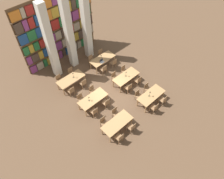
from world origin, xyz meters
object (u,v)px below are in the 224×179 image
Objects in this scene: laptop at (102,61)px; chair_20 at (104,69)px; chair_10 at (106,103)px; desk_lamp_4 at (101,57)px; chair_18 at (83,83)px; chair_11 at (92,91)px; pillar_left at (50,43)px; chair_15 at (124,70)px; desk_lamp_0 at (150,93)px; desk_lamp_2 at (126,73)px; chair_5 at (138,95)px; chair_12 at (129,88)px; chair_14 at (138,80)px; desk_lamp_3 at (73,74)px; reading_table_0 at (117,123)px; chair_0 at (120,138)px; chair_16 at (71,91)px; chair_19 at (71,72)px; chair_4 at (154,108)px; chair_6 at (163,100)px; reading_table_5 at (103,59)px; chair_13 at (115,77)px; chair_21 at (92,60)px; chair_17 at (59,80)px; chair_8 at (94,112)px; chair_23 at (101,54)px; pillar_center at (69,33)px; chair_1 at (104,122)px; reading_table_3 at (126,77)px; chair_3 at (115,113)px; chair_2 at (132,127)px; pillar_right at (86,25)px; reading_table_2 at (93,99)px; reading_table_4 at (71,79)px; chair_7 at (147,88)px; chair_9 at (81,99)px; chair_22 at (114,63)px.

chair_20 is at bearing -117.93° from laptop.
desk_lamp_4 is (2.41, 3.24, 0.59)m from chair_10.
chair_11 is at bearing -88.09° from chair_18.
chair_15 is at bearing -44.29° from pillar_left.
desk_lamp_2 is at bearing 86.29° from desk_lamp_0.
chair_5 is 0.94m from chair_12.
desk_lamp_3 reaches higher than chair_14.
chair_0 is (-0.48, -0.73, -0.20)m from reading_table_0.
desk_lamp_4 is (-0.68, 3.34, 0.59)m from chair_14.
desk_lamp_3 is (0.78, 0.70, 0.60)m from chair_16.
pillar_left is at bearing -60.47° from chair_19.
chair_12 is (2.08, -0.09, 0.00)m from chair_10.
chair_6 is (0.95, 0.00, 0.00)m from chair_4.
reading_table_5 is at bearing 94.83° from chair_6.
chair_6 is 1.00× the size of chair_13.
desk_lamp_2 is (0.47, 3.17, 0.60)m from chair_4.
chair_10 is 1.00× the size of chair_21.
pillar_left is 4.39m from chair_11.
chair_0 is at bearing 64.03° from chair_21.
pillar_left reaches higher than chair_17.
chair_4 is (2.71, -7.51, -2.53)m from pillar_left.
chair_8 is 5.74m from chair_23.
chair_0 is 2.49m from chair_8.
chair_16 is 1.00× the size of chair_19.
pillar_center is 7.34m from reading_table_0.
chair_5 and chair_16 have the same top height.
chair_5 is 2.74× the size of laptop.
chair_10 is at bearing 0.00° from chair_8.
chair_1 is 3.66m from desk_lamp_0.
chair_18 is at bearing 144.45° from reading_table_3.
chair_11 is (0.11, 2.49, 0.00)m from chair_3.
chair_0 is at bearing -98.06° from desk_lamp_3.
chair_2 is 4.45m from chair_13.
pillar_right is at bearing -125.99° from chair_11.
chair_2 is 3.26m from reading_table_2.
chair_21 is at bearing -20.91° from pillar_left.
desk_lamp_3 is at bearing -8.34° from reading_table_4.
laptop is at bearing 62.07° from chair_20.
chair_18 is at bearing -48.90° from chair_7.
chair_12 is at bearing 117.63° from chair_19.
chair_3 is at bearing -47.35° from chair_8.
pillar_right is 6.17m from chair_10.
chair_8 is 3.32m from desk_lamp_3.
chair_19 reaches higher than reading_table_2.
chair_3 is 1.03m from chair_10.
chair_9 is (-3.45, 3.20, -0.60)m from desk_lamp_0.
chair_11 and chair_17 have the same top height.
chair_22 is at bearing -131.77° from chair_3.
chair_11 is 0.43× the size of reading_table_4.
chair_21 is 1.00× the size of chair_23.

